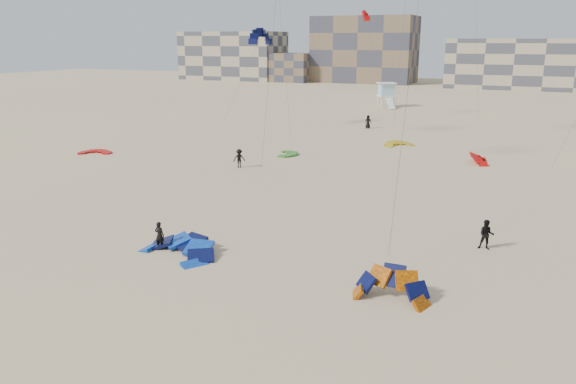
% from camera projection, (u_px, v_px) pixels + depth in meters
% --- Properties ---
extents(ground, '(320.00, 320.00, 0.00)m').
position_uv_depth(ground, '(187.00, 268.00, 30.06)').
color(ground, tan).
rests_on(ground, ground).
extents(kite_ground_blue, '(6.22, 6.40, 2.82)m').
position_uv_depth(kite_ground_blue, '(178.00, 254.00, 32.06)').
color(kite_ground_blue, blue).
rests_on(kite_ground_blue, ground).
extents(kite_ground_orange, '(3.63, 3.58, 3.62)m').
position_uv_depth(kite_ground_orange, '(390.00, 299.00, 26.45)').
color(kite_ground_orange, '#FF6A00').
rests_on(kite_ground_orange, ground).
extents(kite_ground_red, '(4.31, 4.41, 0.63)m').
position_uv_depth(kite_ground_red, '(95.00, 153.00, 60.34)').
color(kite_ground_red, red).
rests_on(kite_ground_red, ground).
extents(kite_ground_green, '(3.91, 3.78, 0.58)m').
position_uv_depth(kite_ground_green, '(287.00, 155.00, 59.56)').
color(kite_ground_green, '#448D24').
rests_on(kite_ground_green, ground).
extents(kite_ground_red_far, '(3.67, 3.53, 2.88)m').
position_uv_depth(kite_ground_red_far, '(479.00, 163.00, 55.58)').
color(kite_ground_red_far, red).
rests_on(kite_ground_red_far, ground).
extents(kite_ground_yellow, '(5.01, 5.03, 1.45)m').
position_uv_depth(kite_ground_yellow, '(399.00, 145.00, 64.75)').
color(kite_ground_yellow, '#C48507').
rests_on(kite_ground_yellow, ground).
extents(kitesurfer_main, '(0.63, 0.43, 1.66)m').
position_uv_depth(kitesurfer_main, '(160.00, 235.00, 32.62)').
color(kitesurfer_main, black).
rests_on(kitesurfer_main, ground).
extents(kitesurfer_b, '(0.91, 0.74, 1.77)m').
position_uv_depth(kitesurfer_b, '(486.00, 235.00, 32.57)').
color(kitesurfer_b, black).
rests_on(kitesurfer_b, ground).
extents(kitesurfer_c, '(1.32, 1.25, 1.79)m').
position_uv_depth(kitesurfer_c, '(239.00, 158.00, 53.37)').
color(kitesurfer_c, black).
rests_on(kitesurfer_c, ground).
extents(kitesurfer_e, '(1.04, 0.88, 1.82)m').
position_uv_depth(kitesurfer_e, '(368.00, 122.00, 76.95)').
color(kitesurfer_e, black).
rests_on(kitesurfer_e, ground).
extents(kite_fly_navy, '(6.40, 5.76, 12.25)m').
position_uv_depth(kite_fly_navy, '(261.00, 38.00, 74.64)').
color(kite_fly_navy, '#080E3B').
rests_on(kite_fly_navy, ground).
extents(kite_fly_red, '(6.12, 3.76, 15.40)m').
position_uv_depth(kite_fly_red, '(366.00, 17.00, 83.70)').
color(kite_fly_red, red).
rests_on(kite_fly_red, ground).
extents(lifeguard_tower_far, '(4.19, 6.49, 4.32)m').
position_uv_depth(lifeguard_tower_far, '(386.00, 95.00, 101.10)').
color(lifeguard_tower_far, white).
rests_on(lifeguard_tower_far, ground).
extents(condo_west_a, '(30.00, 15.00, 14.00)m').
position_uv_depth(condo_west_a, '(233.00, 56.00, 170.24)').
color(condo_west_a, tan).
rests_on(condo_west_a, ground).
extents(condo_west_b, '(28.00, 14.00, 18.00)m').
position_uv_depth(condo_west_b, '(365.00, 50.00, 157.58)').
color(condo_west_b, brown).
rests_on(condo_west_b, ground).
extents(condo_mid, '(32.00, 16.00, 12.00)m').
position_uv_depth(condo_mid, '(515.00, 64.00, 139.18)').
color(condo_mid, tan).
rests_on(condo_mid, ground).
extents(condo_fill_left, '(12.00, 10.00, 8.00)m').
position_uv_depth(condo_fill_left, '(291.00, 67.00, 161.43)').
color(condo_fill_left, brown).
rests_on(condo_fill_left, ground).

